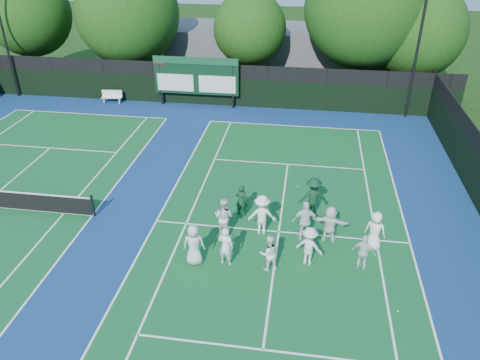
# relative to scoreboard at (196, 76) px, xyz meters

# --- Properties ---
(ground) EXTENTS (120.00, 120.00, 0.00)m
(ground) POSITION_rel_scoreboard_xyz_m (7.01, -15.59, -2.19)
(ground) COLOR #16350E
(ground) RESTS_ON ground
(court_apron) EXTENTS (34.00, 32.00, 0.01)m
(court_apron) POSITION_rel_scoreboard_xyz_m (1.01, -14.59, -2.19)
(court_apron) COLOR navy
(court_apron) RESTS_ON ground
(near_court) EXTENTS (11.05, 23.85, 0.01)m
(near_court) POSITION_rel_scoreboard_xyz_m (7.01, -14.59, -2.18)
(near_court) COLOR #125929
(near_court) RESTS_ON ground
(back_fence) EXTENTS (34.00, 0.08, 3.00)m
(back_fence) POSITION_rel_scoreboard_xyz_m (1.01, 0.41, -0.83)
(back_fence) COLOR black
(back_fence) RESTS_ON ground
(scoreboard) EXTENTS (6.00, 0.21, 3.55)m
(scoreboard) POSITION_rel_scoreboard_xyz_m (0.00, 0.00, 0.00)
(scoreboard) COLOR black
(scoreboard) RESTS_ON ground
(clubhouse) EXTENTS (18.00, 6.00, 4.00)m
(clubhouse) POSITION_rel_scoreboard_xyz_m (5.01, 8.41, -0.19)
(clubhouse) COLOR #5B5A60
(clubhouse) RESTS_ON ground
(light_pole_right) EXTENTS (1.20, 0.30, 10.12)m
(light_pole_right) POSITION_rel_scoreboard_xyz_m (14.51, 0.11, 4.11)
(light_pole_right) COLOR black
(light_pole_right) RESTS_ON ground
(bench) EXTENTS (1.50, 0.55, 0.93)m
(bench) POSITION_rel_scoreboard_xyz_m (-6.31, -0.22, -1.69)
(bench) COLOR white
(bench) RESTS_ON ground
(tree_a) EXTENTS (6.49, 6.49, 8.58)m
(tree_a) POSITION_rel_scoreboard_xyz_m (-13.96, 3.99, 2.97)
(tree_a) COLOR black
(tree_a) RESTS_ON ground
(tree_b) EXTENTS (7.76, 7.76, 9.43)m
(tree_b) POSITION_rel_scoreboard_xyz_m (-5.88, 3.99, 3.16)
(tree_b) COLOR black
(tree_b) RESTS_ON ground
(tree_c) EXTENTS (5.36, 5.36, 7.42)m
(tree_c) POSITION_rel_scoreboard_xyz_m (3.40, 3.99, 2.40)
(tree_c) COLOR black
(tree_c) RESTS_ON ground
(tree_d) EXTENTS (8.47, 8.47, 10.64)m
(tree_d) POSITION_rel_scoreboard_xyz_m (11.49, 3.99, 3.99)
(tree_d) COLOR black
(tree_d) RESTS_ON ground
(tree_e) EXTENTS (6.72, 6.72, 8.33)m
(tree_e) POSITION_rel_scoreboard_xyz_m (15.20, 3.99, 2.60)
(tree_e) COLOR black
(tree_e) RESTS_ON ground
(tennis_ball_1) EXTENTS (0.07, 0.07, 0.07)m
(tennis_ball_1) POSITION_rel_scoreboard_xyz_m (6.88, -12.42, -2.16)
(tennis_ball_1) COLOR #D7E81B
(tennis_ball_1) RESTS_ON ground
(tennis_ball_2) EXTENTS (0.07, 0.07, 0.07)m
(tennis_ball_2) POSITION_rel_scoreboard_xyz_m (11.44, -18.67, -2.16)
(tennis_ball_2) COLOR #D7E81B
(tennis_ball_2) RESTS_ON ground
(tennis_ball_3) EXTENTS (0.07, 0.07, 0.07)m
(tennis_ball_3) POSITION_rel_scoreboard_xyz_m (4.90, -13.73, -2.16)
(tennis_ball_3) COLOR #D7E81B
(tennis_ball_3) RESTS_ON ground
(tennis_ball_4) EXTENTS (0.07, 0.07, 0.07)m
(tennis_ball_4) POSITION_rel_scoreboard_xyz_m (7.67, -10.59, -2.16)
(tennis_ball_4) COLOR #D7E81B
(tennis_ball_4) RESTS_ON ground
(tennis_ball_5) EXTENTS (0.07, 0.07, 0.07)m
(tennis_ball_5) POSITION_rel_scoreboard_xyz_m (10.72, -15.36, -2.16)
(tennis_ball_5) COLOR #D7E81B
(tennis_ball_5) RESTS_ON ground
(player_front_0) EXTENTS (0.90, 0.64, 1.75)m
(player_front_0) POSITION_rel_scoreboard_xyz_m (3.90, -17.12, -1.32)
(player_front_0) COLOR silver
(player_front_0) RESTS_ON ground
(player_front_1) EXTENTS (0.68, 0.51, 1.69)m
(player_front_1) POSITION_rel_scoreboard_xyz_m (5.12, -17.01, -1.34)
(player_front_1) COLOR white
(player_front_1) RESTS_ON ground
(player_front_2) EXTENTS (0.89, 0.79, 1.52)m
(player_front_2) POSITION_rel_scoreboard_xyz_m (6.80, -17.06, -1.43)
(player_front_2) COLOR white
(player_front_2) RESTS_ON ground
(player_front_3) EXTENTS (1.20, 0.90, 1.65)m
(player_front_3) POSITION_rel_scoreboard_xyz_m (8.30, -16.50, -1.36)
(player_front_3) COLOR silver
(player_front_3) RESTS_ON ground
(player_front_4) EXTENTS (0.96, 0.63, 1.52)m
(player_front_4) POSITION_rel_scoreboard_xyz_m (10.36, -16.49, -1.43)
(player_front_4) COLOR white
(player_front_4) RESTS_ON ground
(player_back_0) EXTENTS (1.03, 0.92, 1.77)m
(player_back_0) POSITION_rel_scoreboard_xyz_m (4.70, -15.09, -1.30)
(player_back_0) COLOR white
(player_back_0) RESTS_ON ground
(player_back_1) EXTENTS (1.24, 0.79, 1.83)m
(player_back_1) POSITION_rel_scoreboard_xyz_m (6.28, -14.74, -1.28)
(player_back_1) COLOR white
(player_back_1) RESTS_ON ground
(player_back_2) EXTENTS (1.14, 0.61, 1.85)m
(player_back_2) POSITION_rel_scoreboard_xyz_m (8.10, -14.94, -1.27)
(player_back_2) COLOR white
(player_back_2) RESTS_ON ground
(player_back_3) EXTENTS (1.58, 0.70, 1.64)m
(player_back_3) POSITION_rel_scoreboard_xyz_m (9.12, -14.85, -1.37)
(player_back_3) COLOR white
(player_back_3) RESTS_ON ground
(player_back_4) EXTENTS (0.98, 0.81, 1.73)m
(player_back_4) POSITION_rel_scoreboard_xyz_m (10.90, -15.14, -1.33)
(player_back_4) COLOR white
(player_back_4) RESTS_ON ground
(coach_left) EXTENTS (0.62, 0.45, 1.56)m
(coach_left) POSITION_rel_scoreboard_xyz_m (5.23, -13.51, -1.41)
(coach_left) COLOR #0F3820
(coach_left) RESTS_ON ground
(coach_right) EXTENTS (1.33, 0.89, 1.91)m
(coach_right) POSITION_rel_scoreboard_xyz_m (8.39, -13.03, -1.24)
(coach_right) COLOR #0E361E
(coach_right) RESTS_ON ground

